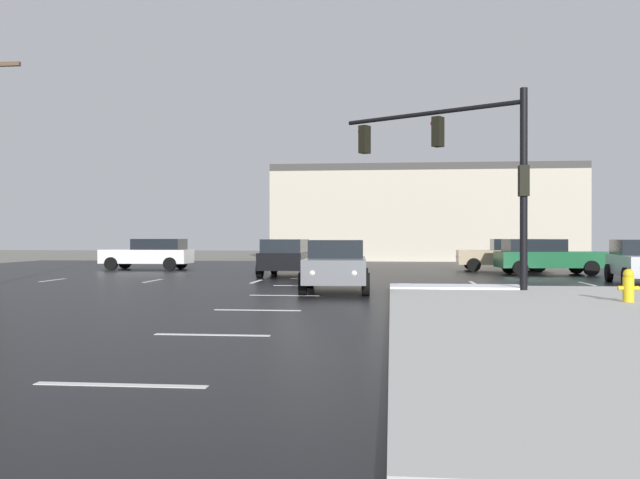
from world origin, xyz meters
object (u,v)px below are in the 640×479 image
(sedan_grey, at_px, (336,264))
(sedan_black, at_px, (287,257))
(traffic_signal_mast, at_px, (468,157))
(sedan_white, at_px, (150,253))
(sedan_tan, at_px, (507,254))
(sedan_green, at_px, (545,256))
(fire_hydrant, at_px, (628,285))

(sedan_grey, height_order, sedan_black, same)
(traffic_signal_mast, bearing_deg, sedan_white, -8.93)
(sedan_tan, distance_m, sedan_green, 3.48)
(sedan_grey, height_order, sedan_white, same)
(fire_hydrant, height_order, sedan_black, sedan_black)
(sedan_white, distance_m, sedan_green, 19.37)
(sedan_grey, relative_size, sedan_green, 0.99)
(traffic_signal_mast, height_order, sedan_white, traffic_signal_mast)
(sedan_grey, xyz_separation_m, sedan_white, (-10.65, 13.14, 0.00))
(traffic_signal_mast, bearing_deg, sedan_grey, 37.54)
(sedan_grey, bearing_deg, sedan_green, 137.40)
(sedan_black, height_order, sedan_green, same)
(sedan_grey, height_order, sedan_green, same)
(traffic_signal_mast, xyz_separation_m, fire_hydrant, (3.28, -4.54, -3.61))
(sedan_tan, height_order, sedan_white, same)
(sedan_grey, bearing_deg, sedan_black, -163.54)
(sedan_grey, distance_m, sedan_green, 13.25)
(fire_hydrant, xyz_separation_m, sedan_grey, (-7.33, 4.15, 0.32))
(traffic_signal_mast, height_order, sedan_tan, traffic_signal_mast)
(fire_hydrant, distance_m, sedan_black, 15.55)
(traffic_signal_mast, distance_m, sedan_black, 10.50)
(sedan_tan, bearing_deg, traffic_signal_mast, 76.85)
(sedan_tan, bearing_deg, sedan_white, 2.28)
(fire_hydrant, relative_size, sedan_grey, 0.17)
(sedan_white, bearing_deg, fire_hydrant, 136.45)
(traffic_signal_mast, height_order, sedan_green, traffic_signal_mast)
(sedan_white, distance_m, sedan_black, 9.61)
(sedan_black, bearing_deg, fire_hydrant, -138.54)
(traffic_signal_mast, height_order, sedan_grey, traffic_signal_mast)
(sedan_black, bearing_deg, sedan_green, -76.44)
(sedan_black, bearing_deg, sedan_tan, -59.10)
(traffic_signal_mast, relative_size, fire_hydrant, 7.47)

